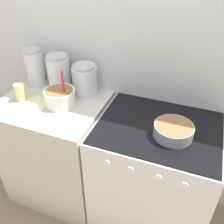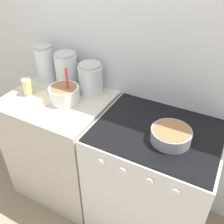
# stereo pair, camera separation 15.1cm
# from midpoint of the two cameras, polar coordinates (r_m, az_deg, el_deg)

# --- Properties ---
(wall_back) EXTENTS (4.53, 0.05, 2.40)m
(wall_back) POSITION_cam_midpoint_polar(r_m,az_deg,el_deg) (1.71, -1.55, 14.23)
(wall_back) COLOR silver
(wall_back) RESTS_ON ground_plane
(countertop_cabinet) EXTENTS (0.71, 0.60, 0.89)m
(countertop_cabinet) POSITION_cam_midpoint_polar(r_m,az_deg,el_deg) (2.03, -14.15, -8.46)
(countertop_cabinet) COLOR beige
(countertop_cabinet) RESTS_ON ground_plane
(stove) EXTENTS (0.75, 0.62, 0.89)m
(stove) POSITION_cam_midpoint_polar(r_m,az_deg,el_deg) (1.80, 6.69, -14.56)
(stove) COLOR silver
(stove) RESTS_ON ground_plane
(mixing_bowl) EXTENTS (0.20, 0.20, 0.25)m
(mixing_bowl) POSITION_cam_midpoint_polar(r_m,az_deg,el_deg) (1.69, -14.33, 3.41)
(mixing_bowl) COLOR white
(mixing_bowl) RESTS_ON countertop_cabinet
(baking_pan) EXTENTS (0.22, 0.22, 0.07)m
(baking_pan) POSITION_cam_midpoint_polar(r_m,az_deg,el_deg) (1.42, 10.93, -4.24)
(baking_pan) COLOR gray
(baking_pan) RESTS_ON stove
(storage_jar_left) EXTENTS (0.14, 0.14, 0.27)m
(storage_jar_left) POSITION_cam_midpoint_polar(r_m,az_deg,el_deg) (1.98, -19.26, 9.09)
(storage_jar_left) COLOR silver
(storage_jar_left) RESTS_ON countertop_cabinet
(storage_jar_middle) EXTENTS (0.16, 0.16, 0.26)m
(storage_jar_middle) POSITION_cam_midpoint_polar(r_m,az_deg,el_deg) (1.86, -14.27, 8.18)
(storage_jar_middle) COLOR silver
(storage_jar_middle) RESTS_ON countertop_cabinet
(storage_jar_right) EXTENTS (0.17, 0.17, 0.22)m
(storage_jar_right) POSITION_cam_midpoint_polar(r_m,az_deg,el_deg) (1.77, -8.67, 6.78)
(storage_jar_right) COLOR silver
(storage_jar_right) RESTS_ON countertop_cabinet
(tin_can) EXTENTS (0.07, 0.07, 0.12)m
(tin_can) POSITION_cam_midpoint_polar(r_m,az_deg,el_deg) (1.83, -22.52, 4.09)
(tin_can) COLOR beige
(tin_can) RESTS_ON countertop_cabinet
(recipe_page) EXTENTS (0.27, 0.33, 0.01)m
(recipe_page) POSITION_cam_midpoint_polar(r_m,az_deg,el_deg) (1.75, -21.21, 0.71)
(recipe_page) COLOR beige
(recipe_page) RESTS_ON countertop_cabinet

